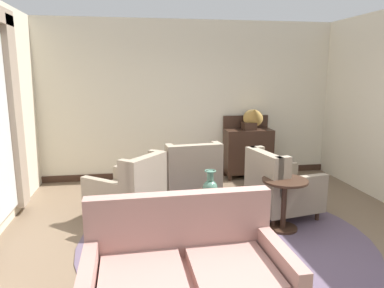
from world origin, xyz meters
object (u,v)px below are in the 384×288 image
object	(u,v)px
armchair_beside_settee	(280,188)
side_table	(284,199)
porcelain_vase	(210,188)
settee	(186,275)
armchair_near_sideboard	(130,192)
coffee_table	(214,206)
sideboard	(248,150)
armchair_far_left	(190,179)
gramophone	(253,116)

from	to	relation	value
armchair_beside_settee	side_table	size ratio (longest dim) A/B	1.44
porcelain_vase	side_table	distance (m)	1.00
settee	armchair_near_sideboard	size ratio (longest dim) A/B	1.41
armchair_beside_settee	side_table	xyz separation A→B (m)	(-0.12, -0.41, -0.01)
coffee_table	armchair_beside_settee	size ratio (longest dim) A/B	0.87
porcelain_vase	sideboard	xyz separation A→B (m)	(1.26, 2.40, -0.11)
settee	sideboard	xyz separation A→B (m)	(1.76, 3.82, 0.13)
armchair_far_left	side_table	distance (m)	1.47
armchair_beside_settee	side_table	distance (m)	0.43
gramophone	armchair_near_sideboard	bearing A→B (deg)	-143.94
porcelain_vase	armchair_far_left	distance (m)	1.11
settee	porcelain_vase	bearing A→B (deg)	69.30
porcelain_vase	armchair_far_left	xyz separation A→B (m)	(-0.08, 1.09, -0.22)
coffee_table	sideboard	bearing A→B (deg)	63.11
coffee_table	armchair_beside_settee	xyz separation A→B (m)	(1.04, 0.44, 0.02)
armchair_beside_settee	armchair_near_sideboard	bearing A→B (deg)	74.21
side_table	gramophone	distance (m)	2.41
armchair_near_sideboard	coffee_table	bearing A→B (deg)	97.44
porcelain_vase	settee	size ratio (longest dim) A/B	0.22
armchair_beside_settee	armchair_far_left	xyz separation A→B (m)	(-1.17, 0.62, 0.01)
porcelain_vase	coffee_table	bearing A→B (deg)	20.86
armchair_far_left	side_table	bearing A→B (deg)	129.90
armchair_far_left	side_table	world-z (taller)	armchair_far_left
settee	armchair_beside_settee	distance (m)	2.47
coffee_table	sideboard	size ratio (longest dim) A/B	0.72
armchair_beside_settee	sideboard	bearing A→B (deg)	-15.55
armchair_far_left	armchair_near_sideboard	xyz separation A→B (m)	(-0.88, -0.44, -0.01)
armchair_far_left	armchair_near_sideboard	world-z (taller)	armchair_far_left
settee	armchair_beside_settee	xyz separation A→B (m)	(1.59, 1.89, 0.02)
porcelain_vase	gramophone	bearing A→B (deg)	60.39
side_table	gramophone	size ratio (longest dim) A/B	1.20
settee	sideboard	bearing A→B (deg)	64.01
porcelain_vase	armchair_beside_settee	world-z (taller)	armchair_beside_settee
coffee_table	armchair_far_left	bearing A→B (deg)	97.00
settee	side_table	distance (m)	2.09
coffee_table	armchair_near_sideboard	distance (m)	1.19
settee	gramophone	xyz separation A→B (m)	(1.81, 3.72, 0.81)
coffee_table	settee	bearing A→B (deg)	-111.06
armchair_beside_settee	armchair_near_sideboard	xyz separation A→B (m)	(-2.05, 0.19, -0.01)
sideboard	armchair_near_sideboard	bearing A→B (deg)	-141.80
porcelain_vase	armchair_beside_settee	xyz separation A→B (m)	(1.09, 0.46, -0.22)
settee	armchair_near_sideboard	world-z (taller)	settee
coffee_table	settee	size ratio (longest dim) A/B	0.52
side_table	coffee_table	bearing A→B (deg)	-177.93
settee	side_table	xyz separation A→B (m)	(1.48, 1.48, 0.01)
side_table	armchair_far_left	bearing A→B (deg)	135.57
armchair_near_sideboard	side_table	size ratio (longest dim) A/B	1.72
coffee_table	side_table	world-z (taller)	side_table
armchair_beside_settee	armchair_far_left	distance (m)	1.32
armchair_near_sideboard	gramophone	world-z (taller)	gramophone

